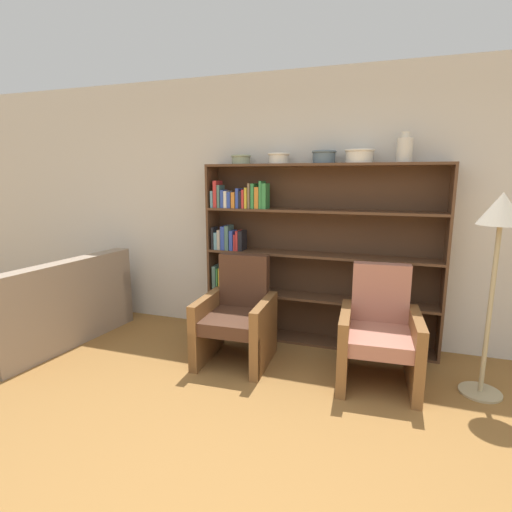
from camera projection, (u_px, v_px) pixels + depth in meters
wall_back at (320, 209)px, 4.12m from camera, size 12.00×0.06×2.75m
bookshelf at (298, 256)px, 4.12m from camera, size 2.36×0.30×1.83m
bowl_slate at (241, 159)px, 4.10m from camera, size 0.21×0.21×0.09m
bowl_sage at (279, 158)px, 3.97m from camera, size 0.22×0.22×0.11m
bowl_brass at (324, 156)px, 3.83m from camera, size 0.24×0.24×0.12m
bowl_cream at (359, 155)px, 3.72m from camera, size 0.27×0.27×0.13m
vase_tall at (405, 149)px, 3.59m from camera, size 0.14×0.14×0.27m
couch at (51, 312)px, 4.19m from camera, size 1.00×1.69×0.88m
armchair_leather at (237, 317)px, 3.74m from camera, size 0.67×0.70×0.97m
armchair_cushioned at (379, 334)px, 3.33m from camera, size 0.68×0.72×0.97m
floor_lamp at (500, 227)px, 2.94m from camera, size 0.33×0.33×1.60m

